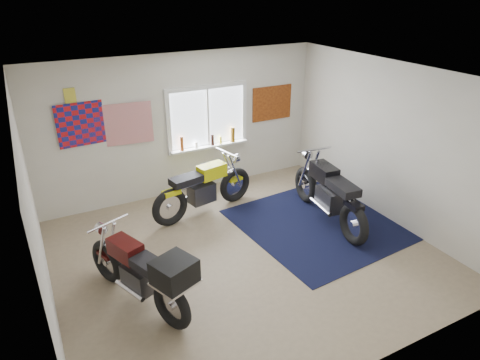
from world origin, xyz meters
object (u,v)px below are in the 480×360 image
yellow_triumph (203,189)px  maroon_tourer (143,273)px  navy_rug (318,223)px  black_chrome_bike (329,195)px

yellow_triumph → maroon_tourer: bearing=-141.6°
navy_rug → black_chrome_bike: black_chrome_bike is taller
black_chrome_bike → maroon_tourer: 3.51m
navy_rug → black_chrome_bike: size_ratio=1.16×
navy_rug → yellow_triumph: yellow_triumph is taller
maroon_tourer → black_chrome_bike: bearing=-100.2°
black_chrome_bike → maroon_tourer: bearing=107.7°
black_chrome_bike → maroon_tourer: (-3.44, -0.68, 0.02)m
navy_rug → black_chrome_bike: 0.54m
yellow_triumph → black_chrome_bike: (1.79, -1.27, 0.04)m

